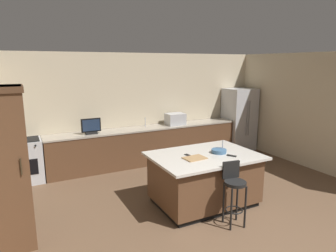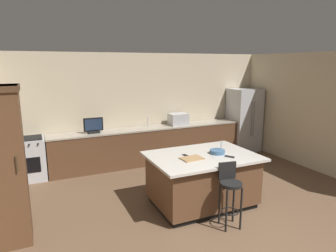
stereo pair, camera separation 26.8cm
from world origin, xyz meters
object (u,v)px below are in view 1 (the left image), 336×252
Objects in this scene: refrigerator at (239,119)px; fruit_bowl at (219,151)px; range_oven at (23,161)px; cell_phone at (188,155)px; microwave at (175,119)px; tv_monitor at (91,127)px; kitchen_island at (204,179)px; cutting_board at (195,158)px; cabinet_tower at (8,167)px; tv_remote at (232,156)px; bar_stool_center at (234,188)px.

refrigerator reaches higher than fruit_bowl.
range_oven is 6.33× the size of cell_phone.
cell_phone is (-1.08, -2.47, -0.15)m from microwave.
refrigerator is at bearing -0.04° from tv_monitor.
kitchen_island is 5.09× the size of cutting_board.
tv_remote is (3.44, -0.40, -0.23)m from cabinet_tower.
cabinet_tower is (-3.08, 0.11, 0.69)m from kitchen_island.
refrigerator is 1.78× the size of bar_stool_center.
fruit_bowl is 0.57m from cutting_board.
fruit_bowl reaches higher than cell_phone.
fruit_bowl reaches higher than range_oven.
range_oven is at bearing 179.47° from refrigerator.
fruit_bowl is (-0.50, -2.60, -0.12)m from microwave.
cabinet_tower reaches higher than tv_remote.
tv_monitor is 2.68m from cell_phone.
fruit_bowl reaches higher than kitchen_island.
fruit_bowl reaches higher than cutting_board.
tv_monitor is 2.61× the size of tv_remote.
tv_remote is (0.36, 0.53, 0.32)m from bar_stool_center.
cutting_board is (-0.64, 0.18, -0.00)m from tv_remote.
cell_phone is at bearing 117.25° from tv_remote.
tv_remote is (3.27, -2.87, 0.47)m from range_oven.
range_oven is 4.37m from tv_remote.
cabinet_tower is 2.92m from tv_monitor.
microwave reaches higher than cutting_board.
refrigerator is at bearing 44.27° from fruit_bowl.
bar_stool_center is 0.91m from fruit_bowl.
refrigerator is 4.00m from cell_phone.
bar_stool_center is 6.78× the size of cell_phone.
kitchen_island is 4.25× the size of tv_monitor.
range_oven is 0.42× the size of cabinet_tower.
tv_remote reaches higher than kitchen_island.
range_oven is 5.59× the size of tv_remote.
kitchen_island is 12.60× the size of cell_phone.
range_oven is (-2.90, 2.57, -0.00)m from kitchen_island.
refrigerator reaches higher than cell_phone.
cutting_board reaches higher than kitchen_island.
refrigerator is at bearing 16.12° from tv_remote.
tv_remote reaches higher than cell_phone.
cutting_board is (-0.28, -0.11, 0.46)m from kitchen_island.
range_oven is 1.59m from tv_monitor.
microwave is at bearing 68.29° from cutting_board.
bar_stool_center reaches higher than tv_remote.
bar_stool_center is at bearing -49.44° from range_oven.
cabinet_tower is 6.06× the size of cutting_board.
cabinet_tower is 5.06× the size of tv_monitor.
range_oven is at bearing 140.84° from fruit_bowl.
tv_monitor is at bearing 179.96° from refrigerator.
cabinet_tower is at bearing -147.48° from microwave.
tv_remote reaches higher than cutting_board.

